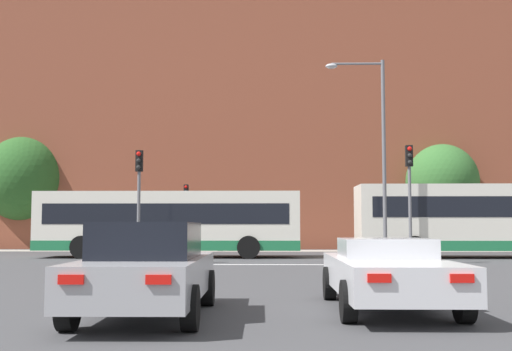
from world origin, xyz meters
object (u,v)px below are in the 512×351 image
Objects in this scene: car_saloon_left at (148,269)px; traffic_light_far_left at (186,206)px; pedestrian_walking_east at (134,235)px; car_roadster_right at (387,272)px; bus_crossing_trailing at (491,219)px; pedestrian_waiting at (108,232)px; traffic_light_near_left at (139,187)px; street_lamp_junction at (374,138)px; bus_crossing_lead at (170,222)px; pedestrian_walking_west at (220,232)px; traffic_light_near_right at (410,184)px.

traffic_light_far_left is at bearing 95.44° from car_saloon_left.
traffic_light_far_left is at bearing 40.17° from pedestrian_walking_east.
car_roadster_right is 19.53m from bus_crossing_trailing.
pedestrian_walking_east reaches higher than car_roadster_right.
car_saloon_left is at bearing -53.52° from pedestrian_waiting.
pedestrian_waiting is (-4.35, 12.61, -1.80)m from traffic_light_near_left.
car_saloon_left is at bearing -110.87° from street_lamp_junction.
bus_crossing_lead is 5.35m from traffic_light_near_left.
bus_crossing_trailing is at bearing 89.63° from bus_crossing_lead.
traffic_light_near_left is at bearing 68.15° from pedestrian_walking_west.
pedestrian_waiting is at bearing -111.41° from bus_crossing_trailing.
traffic_light_near_right is 2.82× the size of pedestrian_walking_east.
traffic_light_near_right is 15.52m from traffic_light_far_left.
pedestrian_walking_west is at bearing 165.68° from bus_crossing_lead.
bus_crossing_trailing is at bearing 45.88° from traffic_light_near_right.
bus_crossing_trailing is 18.99m from pedestrian_walking_east.
traffic_light_far_left is at bearing -115.76° from bus_crossing_trailing.
traffic_light_far_left reaches higher than pedestrian_waiting.
bus_crossing_lead is at bearing -36.71° from pedestrian_waiting.
car_saloon_left is 26.06m from traffic_light_far_left.
traffic_light_near_left is at bearing -3.96° from bus_crossing_lead.
traffic_light_near_right reaches higher than pedestrian_waiting.
pedestrian_waiting reaches higher than car_saloon_left.
pedestrian_walking_west is (2.14, 12.14, -1.81)m from traffic_light_near_left.
car_saloon_left is 0.39× the size of bus_crossing_trailing.
traffic_light_near_right is (10.21, 0.32, 0.12)m from traffic_light_near_left.
traffic_light_near_left is 12.46m from pedestrian_walking_west.
car_saloon_left is at bearing 80.00° from pedestrian_walking_west.
traffic_light_near_right is (7.23, 14.01, 2.24)m from car_saloon_left.
car_saloon_left is 22.24m from bus_crossing_trailing.
traffic_light_near_right is at bearing 75.96° from car_roadster_right.
traffic_light_near_left reaches higher than car_saloon_left.
traffic_light_far_left is 2.45m from pedestrian_walking_west.
traffic_light_far_left is 13.19m from street_lamp_junction.
traffic_light_far_left is (-2.79, 25.85, 1.79)m from car_saloon_left.
pedestrian_waiting is at bearing 114.00° from car_roadster_right.
traffic_light_far_left is (-10.02, 11.84, -0.44)m from traffic_light_near_right.
car_roadster_right is at bearing -45.07° from pedestrian_waiting.
bus_crossing_lead is 8.81m from pedestrian_waiting.
bus_crossing_lead is 11.08m from traffic_light_near_right.
traffic_light_near_left is (-6.95, 12.75, 2.23)m from car_roadster_right.
car_roadster_right is 1.15× the size of traffic_light_near_left.
traffic_light_far_left is at bearing -178.61° from bus_crossing_lead.
traffic_light_near_right is at bearing -19.26° from pedestrian_waiting.
traffic_light_far_left is at bearing 135.13° from street_lamp_junction.
bus_crossing_trailing is 3.17× the size of traffic_light_far_left.
traffic_light_near_right reaches higher than traffic_light_far_left.
car_roadster_right is 26.78m from pedestrian_walking_east.
traffic_light_near_left is 12.16m from traffic_light_far_left.
traffic_light_near_right reaches higher than pedestrian_walking_west.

